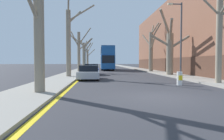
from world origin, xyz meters
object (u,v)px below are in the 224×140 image
(street_tree_right_1, at_px, (170,50))
(lamp_post, at_px, (180,36))
(street_tree_left_4, at_px, (88,57))
(parked_car_1, at_px, (92,70))
(street_tree_left_2, at_px, (79,50))
(street_tree_left_3, at_px, (84,54))
(street_tree_left_1, at_px, (69,40))
(street_tree_right_0, at_px, (219,30))
(traffic_bollard, at_px, (180,78))
(parked_car_0, at_px, (89,73))
(street_tree_left_0, at_px, (37,24))
(double_decker_bus, at_px, (107,57))
(street_tree_right_2, at_px, (151,49))

(street_tree_right_1, distance_m, lamp_post, 4.18)
(street_tree_left_4, height_order, parked_car_1, street_tree_left_4)
(street_tree_left_2, distance_m, street_tree_right_1, 13.96)
(street_tree_left_2, bearing_deg, street_tree_left_3, 90.07)
(street_tree_left_1, bearing_deg, street_tree_right_0, -33.04)
(street_tree_left_3, bearing_deg, traffic_bollard, -73.18)
(street_tree_left_2, xyz_separation_m, parked_car_0, (2.11, -12.66, -2.81))
(street_tree_left_0, distance_m, parked_car_1, 15.50)
(street_tree_left_2, bearing_deg, street_tree_right_0, -56.93)
(street_tree_left_1, bearing_deg, lamp_post, -11.95)
(street_tree_left_1, xyz_separation_m, traffic_bollard, (8.58, -7.54, -3.42))
(street_tree_left_4, xyz_separation_m, double_decker_bus, (4.53, -12.70, -0.43))
(parked_car_1, bearing_deg, street_tree_right_0, -51.16)
(street_tree_left_0, height_order, street_tree_left_4, street_tree_left_0)
(street_tree_left_2, distance_m, parked_car_0, 13.14)
(street_tree_left_2, height_order, street_tree_left_4, street_tree_left_4)
(street_tree_left_4, height_order, street_tree_right_2, street_tree_right_2)
(traffic_bollard, bearing_deg, parked_car_0, 142.52)
(street_tree_right_0, bearing_deg, street_tree_left_3, 111.98)
(parked_car_0, bearing_deg, parked_car_1, 90.00)
(street_tree_left_0, xyz_separation_m, traffic_bollard, (8.51, 3.46, -2.97))
(street_tree_left_3, height_order, traffic_bollard, street_tree_left_3)
(street_tree_left_4, relative_size, street_tree_right_1, 0.95)
(street_tree_left_0, bearing_deg, lamp_post, 39.22)
(double_decker_bus, bearing_deg, street_tree_left_4, 109.65)
(street_tree_left_3, bearing_deg, lamp_post, -65.04)
(street_tree_right_2, xyz_separation_m, lamp_post, (-0.61, -12.73, 0.37))
(street_tree_right_2, distance_m, parked_car_0, 16.28)
(street_tree_right_1, bearing_deg, double_decker_bus, 110.39)
(street_tree_right_0, xyz_separation_m, parked_car_0, (-9.28, 4.83, -3.21))
(parked_car_0, distance_m, parked_car_1, 6.70)
(street_tree_left_2, xyz_separation_m, street_tree_right_1, (11.19, -8.33, -0.41))
(street_tree_left_1, height_order, street_tree_right_1, street_tree_left_1)
(street_tree_left_4, height_order, parked_car_0, street_tree_left_4)
(street_tree_left_1, height_order, street_tree_left_4, street_tree_left_1)
(street_tree_right_0, height_order, double_decker_bus, street_tree_right_0)
(double_decker_bus, xyz_separation_m, parked_car_0, (-2.56, -21.89, -1.93))
(parked_car_0, height_order, parked_car_1, parked_car_1)
(street_tree_left_1, xyz_separation_m, street_tree_left_4, (0.15, 32.00, -0.90))
(street_tree_left_3, xyz_separation_m, traffic_bollard, (8.58, -28.37, -2.79))
(street_tree_left_1, height_order, street_tree_left_2, street_tree_left_1)
(street_tree_left_1, bearing_deg, street_tree_left_0, -89.64)
(street_tree_left_3, relative_size, lamp_post, 0.93)
(street_tree_left_4, distance_m, lamp_post, 35.90)
(street_tree_left_1, height_order, street_tree_right_2, street_tree_left_1)
(street_tree_left_2, height_order, lamp_post, lamp_post)
(street_tree_right_0, relative_size, double_decker_bus, 0.75)
(street_tree_left_4, bearing_deg, parked_car_1, -85.94)
(street_tree_right_0, relative_size, traffic_bollard, 9.30)
(street_tree_left_3, bearing_deg, street_tree_right_1, -59.58)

